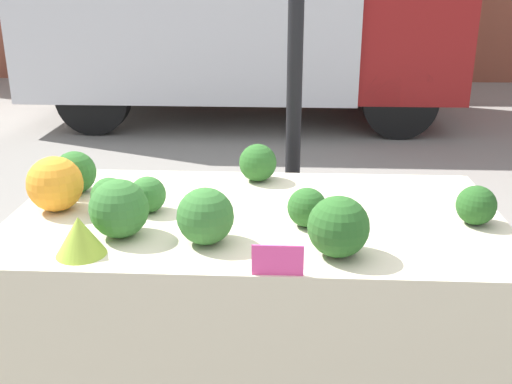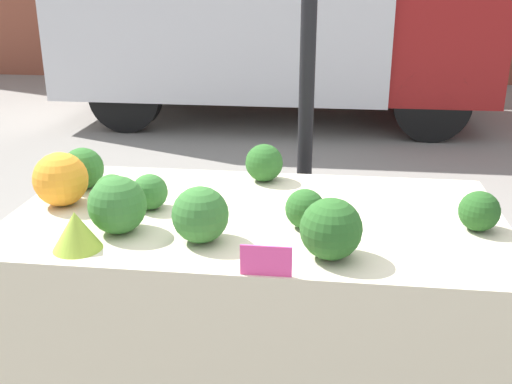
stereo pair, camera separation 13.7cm
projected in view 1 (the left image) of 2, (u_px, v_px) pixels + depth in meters
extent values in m
cylinder|color=black|center=(295.00, 64.00, 2.65)|extent=(0.07, 0.07, 2.59)
cube|color=maroon|center=(403.00, 12.00, 6.79)|extent=(1.15, 1.91, 1.78)
cylinder|color=black|center=(400.00, 101.00, 6.30)|extent=(0.79, 0.22, 0.79)
cylinder|color=black|center=(378.00, 75.00, 7.89)|extent=(0.79, 0.22, 0.79)
cylinder|color=black|center=(94.00, 98.00, 6.46)|extent=(0.79, 0.22, 0.79)
cylinder|color=black|center=(132.00, 73.00, 8.05)|extent=(0.79, 0.22, 0.79)
cube|color=beige|center=(256.00, 218.00, 2.07)|extent=(1.69, 0.91, 0.03)
cube|color=beige|center=(248.00, 359.00, 1.74)|extent=(1.69, 0.01, 0.49)
cylinder|color=black|center=(83.00, 273.00, 2.64)|extent=(0.05, 0.05, 0.86)
cylinder|color=black|center=(444.00, 282.00, 2.56)|extent=(0.05, 0.05, 0.86)
sphere|color=orange|center=(55.00, 184.00, 2.07)|extent=(0.19, 0.19, 0.19)
cone|color=#93B238|center=(80.00, 236.00, 1.75)|extent=(0.15, 0.15, 0.12)
sphere|color=#285B23|center=(307.00, 207.00, 1.95)|extent=(0.13, 0.13, 0.13)
sphere|color=#336B2D|center=(119.00, 209.00, 1.86)|extent=(0.19, 0.19, 0.19)
sphere|color=#285B23|center=(338.00, 227.00, 1.74)|extent=(0.18, 0.18, 0.18)
sphere|color=#336B2D|center=(109.00, 196.00, 2.05)|extent=(0.13, 0.13, 0.13)
sphere|color=#2D6628|center=(75.00, 172.00, 2.24)|extent=(0.16, 0.16, 0.16)
sphere|color=#336B2D|center=(205.00, 216.00, 1.82)|extent=(0.18, 0.18, 0.18)
sphere|color=#23511E|center=(476.00, 205.00, 1.96)|extent=(0.13, 0.13, 0.13)
sphere|color=#336B2D|center=(148.00, 195.00, 2.06)|extent=(0.13, 0.13, 0.13)
sphere|color=#285B23|center=(258.00, 163.00, 2.37)|extent=(0.15, 0.15, 0.15)
cube|color=#EF4793|center=(278.00, 260.00, 1.64)|extent=(0.14, 0.01, 0.09)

